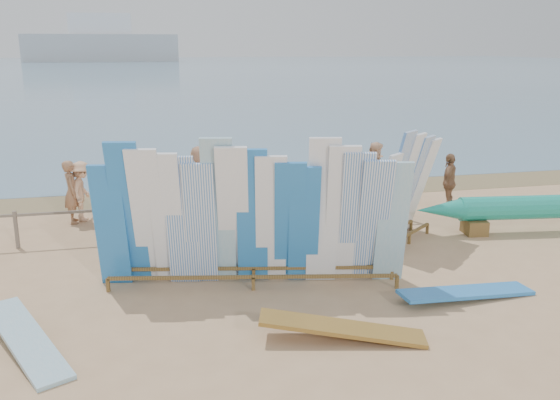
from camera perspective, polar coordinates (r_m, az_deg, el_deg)
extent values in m
plane|color=tan|center=(12.23, -7.65, -7.72)|extent=(160.00, 160.00, 0.00)
cube|color=slate|center=(139.37, -12.86, 12.35)|extent=(320.00, 240.00, 0.02)
cube|color=olive|center=(19.08, -9.74, 0.38)|extent=(40.00, 2.60, 0.01)
cube|color=#999EA3|center=(191.61, -16.76, 13.83)|extent=(45.00, 8.00, 8.00)
cube|color=silver|center=(191.71, -16.92, 15.91)|extent=(18.00, 6.00, 6.00)
cube|color=#726556|center=(14.82, -8.87, -0.51)|extent=(12.00, 0.06, 0.06)
cube|color=#726556|center=(15.19, -24.04, -2.63)|extent=(0.08, 0.08, 0.90)
cube|color=#726556|center=(14.92, -16.50, -2.24)|extent=(0.08, 0.08, 0.90)
cube|color=#726556|center=(14.91, -8.82, -1.81)|extent=(0.08, 0.08, 0.90)
cube|color=#726556|center=(15.17, -1.27, -1.35)|extent=(0.08, 0.08, 0.90)
cube|color=#726556|center=(15.68, 5.90, -0.90)|extent=(0.08, 0.08, 0.90)
cube|color=#726556|center=(16.42, 12.52, -0.46)|extent=(0.08, 0.08, 0.90)
cube|color=brown|center=(11.61, -2.59, -7.42)|extent=(5.53, 1.18, 0.06)
cube|color=brown|center=(12.05, -2.55, -6.57)|extent=(5.53, 1.18, 0.06)
cube|color=#2673C0|center=(11.88, -16.00, -2.44)|extent=(0.69, 0.64, 2.51)
cube|color=#2673C0|center=(11.73, -14.35, -1.39)|extent=(0.75, 0.95, 2.96)
cube|color=white|center=(11.67, -12.59, -1.68)|extent=(0.76, 0.99, 2.83)
cube|color=white|center=(11.62, -10.81, -1.89)|extent=(0.74, 0.89, 2.74)
cube|color=white|center=(11.59, -9.47, -2.07)|extent=(0.70, 0.70, 2.67)
cube|color=white|center=(11.56, -7.67, -2.37)|extent=(0.71, 0.76, 2.54)
cube|color=#7CB1C7|center=(11.46, -5.89, -1.20)|extent=(0.74, 0.91, 3.03)
cube|color=white|center=(11.46, -4.52, -1.57)|extent=(0.77, 1.06, 2.87)
cube|color=#2673C0|center=(11.46, -2.70, -1.71)|extent=(0.73, 0.85, 2.81)
cube|color=white|center=(11.47, -0.87, -1.99)|extent=(0.74, 0.89, 2.69)
cube|color=#2673C0|center=(11.50, 0.94, -2.27)|extent=(0.74, 0.91, 2.56)
cube|color=#2673C0|center=(11.53, 2.30, -2.48)|extent=(0.73, 0.82, 2.47)
cube|color=white|center=(11.48, 4.13, -1.19)|extent=(0.71, 0.73, 3.00)
cube|color=white|center=(11.54, 5.92, -1.50)|extent=(0.73, 0.86, 2.87)
cube|color=white|center=(11.60, 7.26, -1.79)|extent=(0.74, 0.90, 2.74)
cube|color=white|center=(11.68, 9.01, -2.09)|extent=(0.76, 0.98, 2.60)
cube|color=#7CB1C7|center=(11.76, 10.76, -2.20)|extent=(0.71, 0.74, 2.54)
cube|color=brown|center=(14.56, 12.36, -3.19)|extent=(1.62, 1.33, 0.06)
cube|color=brown|center=(14.75, 10.80, -2.88)|extent=(1.62, 1.33, 0.06)
cube|color=white|center=(13.58, 9.96, -0.33)|extent=(0.82, 0.82, 2.34)
cube|color=white|center=(13.94, 10.94, 0.97)|extent=(0.92, 0.95, 2.80)
cube|color=white|center=(14.38, 11.82, 1.11)|extent=(0.93, 0.96, 2.68)
cube|color=white|center=(14.82, 12.64, 1.23)|extent=(0.94, 0.97, 2.57)
cube|color=white|center=(15.18, 13.28, 1.30)|extent=(0.95, 0.98, 2.46)
cube|color=brown|center=(15.80, 18.20, -2.45)|extent=(0.59, 0.68, 0.37)
cylinder|color=teal|center=(16.51, 24.23, -0.60)|extent=(4.57, 1.18, 0.62)
cone|color=teal|center=(15.32, 15.17, -0.91)|extent=(1.30, 0.73, 0.57)
cube|color=brown|center=(13.69, 7.94, -2.46)|extent=(0.84, 0.63, 0.05)
cube|color=white|center=(13.62, 7.98, -1.52)|extent=(0.42, 0.06, 0.37)
cube|color=#7CB1C7|center=(10.38, -23.16, -13.10)|extent=(1.71, 2.66, 0.36)
cube|color=#2673C0|center=(11.89, 17.46, -8.98)|extent=(2.73, 0.75, 0.23)
cube|color=olive|center=(9.93, 5.98, -13.20)|extent=(2.74, 1.27, 0.41)
cube|color=red|center=(15.64, -6.48, -1.56)|extent=(0.66, 0.64, 0.05)
cube|color=red|center=(15.77, -6.20, -0.47)|extent=(0.51, 0.37, 0.50)
cube|color=red|center=(15.91, -7.92, -1.19)|extent=(0.62, 0.58, 0.05)
cube|color=red|center=(16.07, -8.14, 0.03)|extent=(0.58, 0.23, 0.56)
cube|color=red|center=(16.31, -0.23, -0.02)|extent=(0.61, 0.78, 0.50)
cube|color=red|center=(16.46, -0.72, 1.27)|extent=(0.44, 0.27, 0.32)
imported|color=tan|center=(16.28, -4.29, 1.38)|extent=(0.82, 0.98, 1.81)
imported|color=beige|center=(17.72, -7.77, 2.34)|extent=(1.74, 1.18, 1.79)
imported|color=#8C6042|center=(18.08, -4.12, 2.54)|extent=(0.69, 0.49, 1.71)
imported|color=beige|center=(15.99, -15.65, 0.28)|extent=(0.62, 0.87, 1.63)
imported|color=#8C6042|center=(16.73, -19.41, 0.74)|extent=(0.42, 0.66, 1.70)
imported|color=tan|center=(18.63, 8.97, 2.48)|extent=(1.02, 0.96, 1.53)
imported|color=beige|center=(18.10, 9.21, 2.63)|extent=(0.75, 0.99, 1.85)
imported|color=tan|center=(16.84, -18.51, 0.79)|extent=(0.54, 1.10, 1.64)
imported|color=#8C6042|center=(17.67, 15.96, 1.66)|extent=(0.97, 1.01, 1.67)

